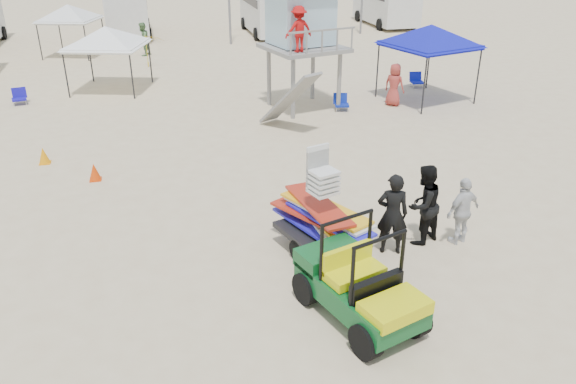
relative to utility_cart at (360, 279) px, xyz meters
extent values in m
plane|color=beige|center=(-1.07, -0.09, -0.87)|extent=(140.00, 140.00, 0.00)
cube|color=#0B4B1E|center=(0.02, 0.03, -0.33)|extent=(1.90, 2.71, 0.43)
cube|color=#D6D30B|center=(0.02, 0.03, -0.06)|extent=(1.28, 0.99, 0.24)
cylinder|color=black|center=(-0.52, -0.85, -0.55)|extent=(0.45, 0.68, 0.63)
cube|color=black|center=(0.02, 2.33, -0.40)|extent=(1.83, 2.22, 0.12)
cylinder|color=black|center=(-0.53, 2.33, -0.62)|extent=(0.34, 0.54, 0.50)
imported|color=black|center=(1.52, 2.03, 0.06)|extent=(0.78, 0.62, 1.86)
imported|color=black|center=(2.37, 2.28, 0.06)|extent=(1.12, 1.02, 1.86)
imported|color=silver|center=(3.22, 2.03, -0.08)|extent=(1.00, 0.64, 1.58)
cylinder|color=gray|center=(1.62, 12.00, 0.27)|extent=(0.16, 0.16, 2.28)
cube|color=gray|center=(2.62, 13.00, 1.48)|extent=(3.30, 3.30, 0.15)
cube|color=#A9CDDA|center=(2.62, 13.27, 2.55)|extent=(2.46, 2.26, 1.91)
imported|color=#B20F0F|center=(1.89, 12.09, 2.35)|extent=(1.03, 0.59, 1.60)
cylinder|color=black|center=(6.35, 11.39, 0.28)|extent=(0.06, 0.06, 2.30)
pyramid|color=#1014AD|center=(7.76, 12.80, 2.18)|extent=(3.67, 3.67, 0.80)
cube|color=#1014AD|center=(7.76, 12.80, 1.38)|extent=(3.67, 3.67, 0.18)
cylinder|color=black|center=(-6.16, 16.33, 0.11)|extent=(0.06, 0.06, 1.97)
pyramid|color=white|center=(-4.77, 17.71, 1.85)|extent=(3.66, 3.66, 0.80)
cube|color=white|center=(-4.77, 17.71, 1.05)|extent=(3.66, 3.66, 0.18)
cylinder|color=black|center=(-8.28, 24.43, 0.12)|extent=(0.06, 0.06, 1.99)
pyramid|color=silver|center=(-7.01, 25.70, 1.87)|extent=(3.41, 3.41, 0.80)
cube|color=silver|center=(-7.01, 25.70, 1.07)|extent=(3.41, 3.41, 0.18)
imported|color=yellow|center=(-3.12, 21.83, -0.07)|extent=(2.26, 2.28, 1.60)
cone|color=orange|center=(-6.55, 9.37, -0.62)|extent=(0.34, 0.34, 0.50)
cone|color=#DF3B07|center=(-4.99, 7.69, -0.62)|extent=(0.34, 0.34, 0.50)
cube|color=#150EA0|center=(-8.36, 16.26, -0.65)|extent=(0.64, 0.61, 0.06)
cube|color=#150EA0|center=(-8.36, 16.50, -0.45)|extent=(0.56, 0.29, 0.44)
cylinder|color=#B2B2B7|center=(-8.58, 16.06, -0.77)|extent=(0.03, 0.03, 0.20)
cube|color=#0D2293|center=(3.98, 12.27, -0.65)|extent=(0.65, 0.63, 0.06)
cube|color=#0D2293|center=(3.98, 12.51, -0.45)|extent=(0.57, 0.31, 0.44)
cylinder|color=#B2B2B7|center=(3.76, 12.07, -0.77)|extent=(0.03, 0.03, 0.20)
cube|color=#111DB8|center=(8.42, 14.79, -0.65)|extent=(0.59, 0.56, 0.06)
cube|color=#111DB8|center=(8.42, 15.03, -0.45)|extent=(0.56, 0.23, 0.44)
cylinder|color=#B2B2B7|center=(8.20, 14.59, -0.77)|extent=(0.03, 0.03, 0.20)
cube|color=silver|center=(-4.07, 31.41, 0.88)|extent=(2.50, 6.50, 3.00)
cube|color=black|center=(-4.07, 31.41, 1.33)|extent=(2.54, 5.20, 0.50)
cylinder|color=black|center=(-5.32, 29.33, -0.47)|extent=(0.25, 0.80, 0.80)
cube|color=silver|center=(4.93, 29.91, 0.88)|extent=(2.50, 7.00, 3.00)
cylinder|color=black|center=(3.68, 27.67, -0.47)|extent=(0.25, 0.80, 0.80)
cube|color=silver|center=(13.93, 31.41, 0.88)|extent=(2.50, 6.60, 3.00)
cylinder|color=black|center=(12.68, 29.30, -0.47)|extent=(0.25, 0.80, 0.80)
imported|color=#A7372F|center=(6.22, 12.46, -0.03)|extent=(0.93, 0.97, 1.67)
imported|color=#B6C148|center=(7.13, 26.56, -0.04)|extent=(0.67, 0.72, 1.65)
imported|color=#5A854F|center=(-3.26, 24.80, 0.02)|extent=(1.01, 1.09, 1.78)
camera|label=1|loc=(-3.28, -7.75, 5.64)|focal=35.00mm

